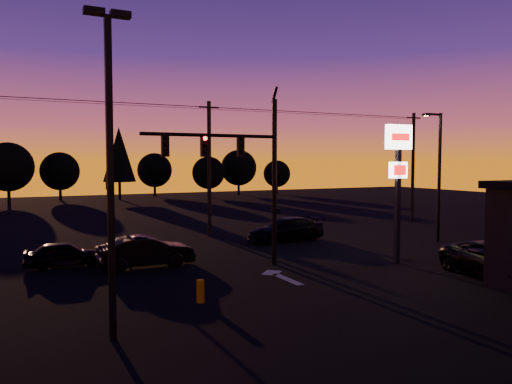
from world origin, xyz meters
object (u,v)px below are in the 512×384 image
bollard (200,291)px  streetlight (438,171)px  suv_parked (499,261)px  car_left (64,254)px  pylon_sign (398,164)px  car_mid (146,251)px  traffic_signal_mast (245,163)px  car_right (286,229)px  parking_lot_light (110,152)px  secondary_signal (109,200)px

bollard → streetlight: bearing=18.9°
streetlight → suv_parked: (-5.23, -8.43, -3.65)m
car_left → suv_parked: size_ratio=0.66×
pylon_sign → car_mid: bearing=157.3°
streetlight → car_left: bearing=173.6°
traffic_signal_mast → bollard: (-3.92, -4.63, -4.53)m
pylon_sign → bollard: bearing=-169.0°
car_left → car_right: (13.31, 2.05, 0.11)m
traffic_signal_mast → car_right: size_ratio=1.70×
parking_lot_light → suv_parked: parking_lot_light is taller
secondary_signal → suv_parked: bearing=-46.5°
secondary_signal → car_left: (-2.74, -3.57, -2.24)m
traffic_signal_mast → car_left: size_ratio=2.36×
secondary_signal → parking_lot_light: 14.90m
bollard → traffic_signal_mast: bearing=49.8°
streetlight → car_right: (-8.34, 4.46, -3.69)m
parking_lot_light → car_mid: (3.25, 9.21, -4.53)m
parking_lot_light → car_mid: size_ratio=2.03×
traffic_signal_mast → suv_parked: size_ratio=1.55×
streetlight → suv_parked: streetlight is taller
bollard → car_mid: car_mid is taller
car_left → car_right: bearing=-77.9°
secondary_signal → pylon_sign: size_ratio=0.64×
parking_lot_light → pylon_sign: 15.19m
bollard → car_mid: bearing=91.9°
bollard → car_left: size_ratio=0.23×
car_left → bollard: bearing=-153.1°
pylon_sign → traffic_signal_mast: bearing=160.6°
suv_parked → traffic_signal_mast: bearing=154.4°
streetlight → car_mid: 18.54m
car_mid → suv_parked: (12.93, -9.14, 0.03)m
traffic_signal_mast → car_left: bearing=152.8°
pylon_sign → suv_parked: 6.29m
car_left → pylon_sign: bearing=-110.2°
secondary_signal → suv_parked: size_ratio=0.79×
pylon_sign → bollard: pylon_sign is taller
bollard → car_right: 14.30m
traffic_signal_mast → car_mid: bearing=151.9°
traffic_signal_mast → streetlight: 14.10m
secondary_signal → car_right: secondary_signal is taller
traffic_signal_mast → streetlight: (14.01, 1.51, -0.52)m
bollard → suv_parked: suv_parked is taller
streetlight → secondary_signal: bearing=162.4°
pylon_sign → car_left: (-14.74, 6.41, -4.29)m
parking_lot_light → car_right: (13.07, 12.96, -4.54)m
traffic_signal_mast → pylon_sign: bearing=-19.4°
pylon_sign → streetlight: 8.00m
traffic_signal_mast → bollard: bearing=-130.2°
parking_lot_light → car_mid: bearing=70.6°
car_right → car_mid: bearing=-71.0°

